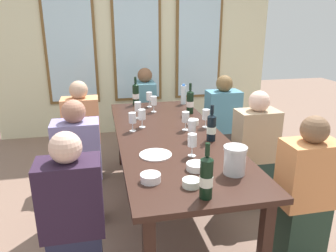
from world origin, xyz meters
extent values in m
plane|color=#7E6051|center=(0.00, 0.00, 0.00)|extent=(12.00, 12.00, 0.00)
cube|color=beige|center=(0.00, 2.34, 1.45)|extent=(4.12, 0.06, 2.90)
cube|color=brown|center=(-0.95, 2.30, 1.45)|extent=(0.72, 0.03, 1.88)
cube|color=silver|center=(-0.95, 2.28, 1.45)|extent=(0.64, 0.01, 1.80)
cube|color=brown|center=(0.00, 2.30, 1.45)|extent=(0.72, 0.03, 1.88)
cube|color=silver|center=(0.00, 2.28, 1.45)|extent=(0.64, 0.01, 1.80)
cube|color=brown|center=(0.95, 2.30, 1.45)|extent=(0.72, 0.03, 1.88)
cube|color=silver|center=(0.95, 2.28, 1.45)|extent=(0.64, 0.01, 1.80)
cube|color=#321C15|center=(0.00, 0.00, 0.72)|extent=(0.92, 2.38, 0.04)
cube|color=#321C15|center=(0.37, -1.10, 0.35)|extent=(0.07, 0.07, 0.70)
cube|color=#321C15|center=(-0.37, 1.10, 0.35)|extent=(0.07, 0.07, 0.70)
cube|color=#321C15|center=(0.37, 1.10, 0.35)|extent=(0.07, 0.07, 0.70)
cylinder|color=white|center=(-0.21, -0.42, 0.74)|extent=(0.25, 0.25, 0.01)
cylinder|color=silver|center=(0.25, -0.82, 0.82)|extent=(0.14, 0.14, 0.17)
cylinder|color=silver|center=(0.25, -0.82, 0.92)|extent=(0.16, 0.16, 0.02)
cylinder|color=black|center=(0.35, 0.63, 0.85)|extent=(0.07, 0.07, 0.23)
cone|color=black|center=(0.35, 0.63, 0.98)|extent=(0.07, 0.07, 0.02)
cylinder|color=black|center=(0.35, 0.63, 1.03)|extent=(0.03, 0.03, 0.08)
cylinder|color=silver|center=(0.35, 0.63, 0.84)|extent=(0.08, 0.08, 0.06)
cylinder|color=black|center=(-0.03, -1.07, 0.86)|extent=(0.08, 0.08, 0.24)
cone|color=black|center=(-0.03, -1.07, 0.99)|extent=(0.08, 0.08, 0.02)
cylinder|color=black|center=(-0.03, -1.07, 1.04)|extent=(0.03, 0.03, 0.08)
cylinder|color=silver|center=(-0.03, -1.07, 0.85)|extent=(0.08, 0.08, 0.06)
cylinder|color=black|center=(0.31, -0.20, 0.84)|extent=(0.07, 0.08, 0.21)
cone|color=black|center=(0.31, -0.20, 0.96)|extent=(0.07, 0.08, 0.02)
cylinder|color=black|center=(0.31, -0.20, 1.01)|extent=(0.03, 0.03, 0.08)
cylinder|color=white|center=(0.31, -0.20, 0.83)|extent=(0.08, 0.08, 0.06)
cylinder|color=black|center=(-0.17, 1.11, 0.86)|extent=(0.08, 0.08, 0.23)
cone|color=black|center=(-0.17, 1.11, 0.98)|extent=(0.08, 0.08, 0.02)
cylinder|color=black|center=(-0.17, 1.11, 1.03)|extent=(0.03, 0.03, 0.08)
cylinder|color=white|center=(-0.17, 1.11, 0.84)|extent=(0.08, 0.08, 0.06)
cylinder|color=white|center=(0.27, 0.24, 0.77)|extent=(0.11, 0.11, 0.05)
cylinder|color=white|center=(-0.07, -0.93, 0.76)|extent=(0.11, 0.11, 0.05)
cylinder|color=white|center=(0.02, -0.71, 0.76)|extent=(0.14, 0.14, 0.05)
cylinder|color=white|center=(-0.31, -0.81, 0.77)|extent=(0.13, 0.13, 0.05)
cylinder|color=white|center=(0.39, 1.04, 0.85)|extent=(0.06, 0.06, 0.22)
cylinder|color=blue|center=(0.39, 1.04, 0.97)|extent=(0.04, 0.04, 0.02)
cylinder|color=white|center=(-0.02, 0.76, 0.74)|extent=(0.06, 0.06, 0.00)
cylinder|color=white|center=(-0.02, 0.76, 0.78)|extent=(0.01, 0.01, 0.07)
cylinder|color=white|center=(-0.02, 0.76, 0.87)|extent=(0.07, 0.07, 0.09)
cylinder|color=#590C19|center=(-0.02, 0.76, 0.83)|extent=(0.06, 0.06, 0.02)
cylinder|color=white|center=(0.06, -0.48, 0.74)|extent=(0.06, 0.06, 0.00)
cylinder|color=white|center=(0.06, -0.48, 0.78)|extent=(0.01, 0.01, 0.07)
cylinder|color=white|center=(0.06, -0.48, 0.87)|extent=(0.07, 0.07, 0.09)
cylinder|color=white|center=(0.16, 0.10, 0.74)|extent=(0.06, 0.06, 0.00)
cylinder|color=white|center=(0.16, 0.10, 0.78)|extent=(0.01, 0.01, 0.07)
cylinder|color=white|center=(0.16, 0.10, 0.87)|extent=(0.07, 0.07, 0.09)
cylinder|color=maroon|center=(0.16, 0.10, 0.83)|extent=(0.06, 0.06, 0.02)
cylinder|color=white|center=(0.37, 0.14, 0.74)|extent=(0.06, 0.06, 0.00)
cylinder|color=white|center=(0.37, 0.14, 0.78)|extent=(0.01, 0.01, 0.07)
cylinder|color=white|center=(0.37, 0.14, 0.87)|extent=(0.07, 0.07, 0.09)
cylinder|color=maroon|center=(0.37, 0.14, 0.83)|extent=(0.06, 0.06, 0.02)
cylinder|color=white|center=(-0.31, 0.17, 0.74)|extent=(0.06, 0.06, 0.00)
cylinder|color=white|center=(-0.31, 0.17, 0.78)|extent=(0.01, 0.01, 0.07)
cylinder|color=white|center=(-0.31, 0.17, 0.87)|extent=(0.07, 0.07, 0.09)
cylinder|color=white|center=(-0.22, 0.56, 0.74)|extent=(0.06, 0.06, 0.00)
cylinder|color=white|center=(-0.22, 0.56, 0.78)|extent=(0.01, 0.01, 0.07)
cylinder|color=white|center=(-0.22, 0.56, 0.87)|extent=(0.07, 0.07, 0.09)
cylinder|color=white|center=(-0.03, 0.99, 0.74)|extent=(0.06, 0.06, 0.00)
cylinder|color=white|center=(-0.03, 0.99, 0.78)|extent=(0.01, 0.01, 0.07)
cylinder|color=white|center=(-0.03, 0.99, 0.87)|extent=(0.07, 0.07, 0.09)
cylinder|color=maroon|center=(-0.03, 0.99, 0.84)|extent=(0.06, 0.06, 0.04)
cylinder|color=white|center=(-0.21, 0.26, 0.74)|extent=(0.06, 0.06, 0.00)
cylinder|color=white|center=(-0.21, 0.26, 0.78)|extent=(0.01, 0.01, 0.07)
cylinder|color=white|center=(-0.21, 0.26, 0.87)|extent=(0.07, 0.07, 0.09)
cylinder|color=white|center=(0.15, -0.15, 0.74)|extent=(0.06, 0.06, 0.00)
cylinder|color=white|center=(0.15, -0.15, 0.78)|extent=(0.01, 0.01, 0.07)
cylinder|color=white|center=(0.15, -0.15, 0.87)|extent=(0.07, 0.07, 0.09)
cylinder|color=maroon|center=(0.15, -0.15, 0.83)|extent=(0.06, 0.06, 0.02)
cube|color=#2C1C31|center=(-0.80, -0.82, 0.69)|extent=(0.38, 0.24, 0.48)
sphere|color=beige|center=(-0.80, -0.82, 1.02)|extent=(0.19, 0.19, 0.19)
cube|color=#25392C|center=(0.80, -0.84, 0.23)|extent=(0.32, 0.24, 0.45)
cube|color=#DE8C52|center=(0.80, -0.84, 0.69)|extent=(0.38, 0.24, 0.48)
sphere|color=brown|center=(0.80, -0.84, 1.02)|extent=(0.19, 0.19, 0.19)
cube|color=#2B253D|center=(-0.80, -0.05, 0.23)|extent=(0.32, 0.24, 0.45)
cube|color=#8479B0|center=(-0.80, -0.05, 0.69)|extent=(0.38, 0.24, 0.48)
sphere|color=#A46E57|center=(-0.80, -0.05, 1.02)|extent=(0.19, 0.19, 0.19)
cube|color=#213630|center=(0.80, -0.05, 0.23)|extent=(0.32, 0.24, 0.45)
cube|color=tan|center=(0.80, -0.05, 0.69)|extent=(0.38, 0.24, 0.48)
sphere|color=beige|center=(0.80, -0.05, 1.02)|extent=(0.19, 0.19, 0.19)
cube|color=#2D2232|center=(-0.80, 0.79, 0.23)|extent=(0.32, 0.24, 0.45)
cube|color=#DE8B5B|center=(-0.80, 0.79, 0.69)|extent=(0.38, 0.24, 0.48)
sphere|color=tan|center=(-0.80, 0.79, 1.02)|extent=(0.19, 0.19, 0.19)
cube|color=#383433|center=(0.80, 0.79, 0.23)|extent=(0.32, 0.24, 0.45)
cube|color=teal|center=(0.80, 0.79, 0.69)|extent=(0.38, 0.24, 0.48)
sphere|color=brown|center=(0.80, 0.79, 1.02)|extent=(0.19, 0.19, 0.19)
cube|color=#383138|center=(0.00, 1.54, 0.23)|extent=(0.24, 0.32, 0.45)
cube|color=teal|center=(0.00, 1.54, 0.69)|extent=(0.24, 0.38, 0.48)
sphere|color=brown|center=(0.00, 1.54, 1.02)|extent=(0.19, 0.19, 0.19)
camera|label=1|loc=(-0.59, -2.64, 1.72)|focal=34.91mm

